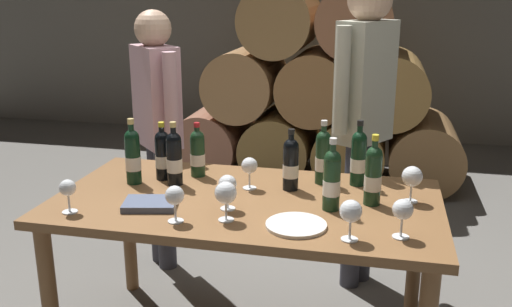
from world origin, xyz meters
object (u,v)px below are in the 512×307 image
at_px(wine_bottle_6, 163,154).
at_px(serving_plate, 296,225).
at_px(wine_bottle_0, 291,164).
at_px(wine_bottle_4, 198,153).
at_px(wine_glass_6, 68,189).
at_px(tasting_notebook, 150,204).
at_px(wine_bottle_5, 332,179).
at_px(wine_bottle_1, 358,157).
at_px(wine_glass_7, 412,177).
at_px(wine_glass_0, 351,212).
at_px(taster_seated_left, 157,119).
at_px(wine_glass_1, 175,197).
at_px(sommelier_presenting, 364,107).
at_px(dining_table, 246,217).
at_px(wine_bottle_2, 133,156).
at_px(wine_glass_3, 403,211).
at_px(wine_glass_5, 249,167).
at_px(wine_bottle_7, 373,175).
at_px(wine_glass_2, 227,185).
at_px(wine_bottle_8, 174,158).
at_px(wine_bottle_3, 323,156).
at_px(wine_glass_4, 226,194).

bearing_deg(wine_bottle_6, serving_plate, -30.66).
relative_size(wine_bottle_0, wine_bottle_4, 1.06).
height_order(wine_glass_6, tasting_notebook, wine_glass_6).
height_order(wine_bottle_5, tasting_notebook, wine_bottle_5).
height_order(wine_bottle_1, wine_glass_7, wine_bottle_1).
height_order(wine_glass_0, taster_seated_left, taster_seated_left).
distance_m(wine_glass_1, wine_glass_7, 1.02).
bearing_deg(wine_bottle_1, sommelier_presenting, 90.12).
distance_m(wine_glass_6, wine_glass_7, 1.45).
bearing_deg(dining_table, wine_bottle_2, 171.80).
bearing_deg(wine_glass_3, wine_glass_7, 82.97).
bearing_deg(wine_bottle_1, taster_seated_left, 160.09).
xyz_separation_m(wine_glass_0, taster_seated_left, (-1.18, 1.05, 0.05)).
height_order(wine_glass_1, wine_glass_5, wine_glass_1).
distance_m(wine_bottle_0, wine_bottle_7, 0.39).
bearing_deg(wine_bottle_4, wine_glass_2, -56.28).
distance_m(wine_bottle_0, wine_bottle_8, 0.55).
bearing_deg(wine_bottle_4, wine_bottle_3, 2.60).
relative_size(wine_bottle_6, tasting_notebook, 1.29).
bearing_deg(wine_glass_1, taster_seated_left, 115.52).
bearing_deg(wine_bottle_4, wine_bottle_0, -10.99).
relative_size(wine_bottle_7, wine_bottle_8, 1.02).
xyz_separation_m(wine_glass_3, serving_plate, (-0.40, 0.01, -0.10)).
bearing_deg(wine_glass_4, wine_bottle_5, 27.92).
xyz_separation_m(wine_bottle_0, tasting_notebook, (-0.55, -0.35, -0.11)).
bearing_deg(wine_bottle_5, wine_bottle_7, 30.93).
relative_size(wine_bottle_1, wine_bottle_8, 1.03).
bearing_deg(wine_bottle_4, wine_bottle_7, -13.12).
xyz_separation_m(wine_bottle_6, serving_plate, (0.72, -0.43, -0.12)).
relative_size(wine_bottle_1, wine_glass_1, 2.07).
height_order(wine_bottle_0, wine_glass_6, wine_bottle_0).
height_order(wine_bottle_5, wine_glass_7, wine_bottle_5).
distance_m(wine_bottle_3, wine_glass_6, 1.15).
bearing_deg(wine_bottle_1, wine_glass_7, -36.62).
bearing_deg(wine_glass_2, wine_bottle_4, 123.72).
xyz_separation_m(wine_bottle_0, wine_glass_0, (0.30, -0.49, -0.01)).
bearing_deg(wine_glass_2, wine_glass_6, -164.06).
height_order(wine_glass_1, wine_glass_4, wine_glass_4).
bearing_deg(taster_seated_left, wine_bottle_3, -23.45).
distance_m(wine_glass_3, wine_glass_7, 0.39).
distance_m(wine_bottle_6, wine_bottle_8, 0.11).
distance_m(wine_bottle_8, tasting_notebook, 0.32).
bearing_deg(wine_glass_5, wine_bottle_2, -175.15).
bearing_deg(wine_bottle_8, dining_table, -16.05).
relative_size(wine_bottle_6, wine_bottle_8, 0.93).
bearing_deg(wine_bottle_4, wine_glass_4, -60.59).
xyz_separation_m(wine_glass_0, wine_glass_3, (0.19, 0.06, -0.00)).
relative_size(wine_bottle_4, wine_glass_5, 1.80).
distance_m(wine_bottle_8, wine_glass_3, 1.10).
xyz_separation_m(wine_bottle_4, wine_glass_6, (-0.37, -0.57, -0.02)).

